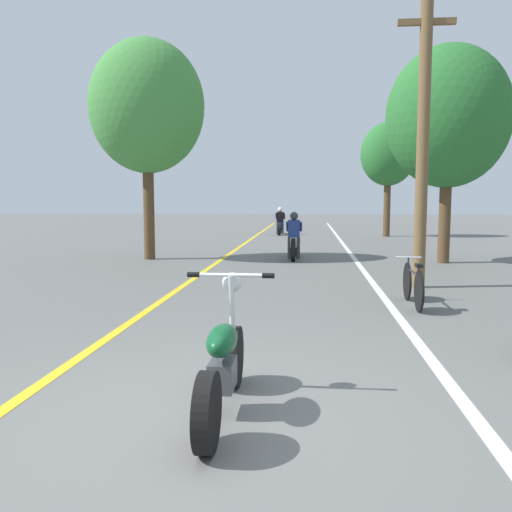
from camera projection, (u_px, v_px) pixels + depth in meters
The scene contains 11 objects.
ground_plane at pixel (203, 415), 4.47m from camera, with size 120.00×120.00×0.00m, color #60605E.
lane_stripe_center at pixel (225, 257), 16.55m from camera, with size 0.14×48.00×0.01m, color yellow.
lane_stripe_edge at pixel (354, 259), 16.17m from camera, with size 0.14×48.00×0.01m, color white.
utility_pole at pixel (423, 138), 10.63m from camera, with size 1.10×0.24×5.77m.
roadside_tree_right_near at pixel (448, 117), 14.74m from camera, with size 3.36×3.02×5.94m.
roadside_tree_right_far at pixel (388, 155), 25.46m from camera, with size 2.59×2.33×5.37m.
roadside_tree_left at pixel (147, 107), 15.63m from camera, with size 3.34×3.00×6.37m.
motorcycle_foreground at pixel (223, 362), 4.49m from camera, with size 0.79×1.94×1.12m.
motorcycle_rider_lead at pixel (294, 241), 16.16m from camera, with size 0.50×2.11×1.40m.
motorcycle_rider_far at pixel (280, 224), 27.27m from camera, with size 0.50×2.13×1.38m.
bicycle_parked at pixel (413, 284), 9.03m from camera, with size 0.44×1.70×0.78m.
Camera 1 is at (0.86, -4.24, 1.78)m, focal length 38.00 mm.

